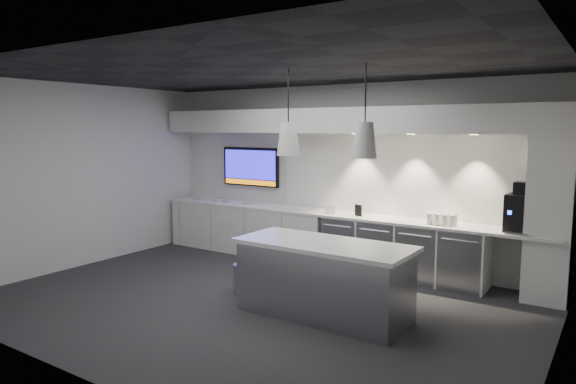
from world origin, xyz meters
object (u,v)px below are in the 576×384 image
Objects in this scene: wall_tv at (251,167)px; coffee_machine at (521,211)px; island at (323,279)px; bin at (243,278)px.

wall_tv is 4.77m from coffee_machine.
coffee_machine reaches higher than island.
bin is 0.60× the size of coffee_machine.
wall_tv reaches higher than island.
island is 3.24× the size of coffee_machine.
island is 1.42m from bin.
island reaches higher than bin.
wall_tv is at bearing 142.07° from island.
island is at bearing -128.68° from coffee_machine.
coffee_machine is (4.75, -0.25, -0.39)m from wall_tv.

